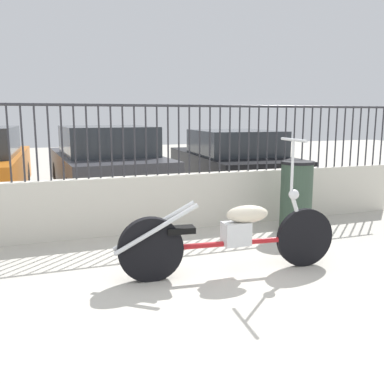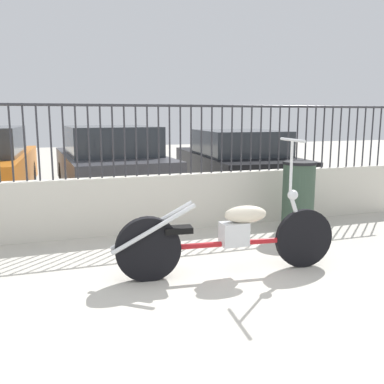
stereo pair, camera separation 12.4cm
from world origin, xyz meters
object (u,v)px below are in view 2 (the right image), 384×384
object	(u,v)px
car_dark_grey	(110,163)
car_black	(237,160)
trash_bin	(298,196)
motorcycle_red	(219,236)

from	to	relation	value
car_dark_grey	car_black	distance (m)	2.74
trash_bin	car_black	distance (m)	3.36
car_black	car_dark_grey	bearing A→B (deg)	97.54
car_dark_grey	car_black	world-z (taller)	car_dark_grey
car_black	trash_bin	bearing A→B (deg)	174.95
motorcycle_red	car_dark_grey	size ratio (longest dim) A/B	0.58
trash_bin	car_black	size ratio (longest dim) A/B	0.23
motorcycle_red	car_dark_grey	world-z (taller)	car_dark_grey
trash_bin	car_dark_grey	xyz separation A→B (m)	(-2.18, 3.17, 0.21)
trash_bin	car_dark_grey	distance (m)	3.85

